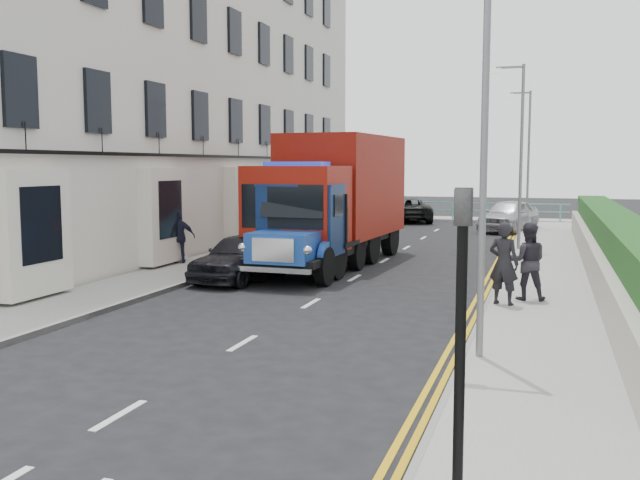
{
  "coord_description": "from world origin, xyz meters",
  "views": [
    {
      "loc": [
        5.31,
        -13.87,
        3.3
      ],
      "look_at": [
        -0.15,
        3.19,
        1.4
      ],
      "focal_mm": 40.0,
      "sensor_mm": 36.0,
      "label": 1
    }
  ],
  "objects_px": {
    "bedford_lorry": "(303,236)",
    "pedestrian_east_near": "(504,263)",
    "lamp_far": "(526,151)",
    "parked_car_front": "(242,256)",
    "lamp_near": "(477,121)",
    "red_lorry": "(335,195)",
    "lamp_mid": "(518,146)"
  },
  "relations": [
    {
      "from": "red_lorry",
      "to": "lamp_far",
      "type": "bearing_deg",
      "value": 72.75
    },
    {
      "from": "lamp_far",
      "to": "lamp_near",
      "type": "bearing_deg",
      "value": -90.0
    },
    {
      "from": "lamp_near",
      "to": "red_lorry",
      "type": "distance_m",
      "value": 12.41
    },
    {
      "from": "lamp_far",
      "to": "red_lorry",
      "type": "bearing_deg",
      "value": -110.54
    },
    {
      "from": "lamp_far",
      "to": "parked_car_front",
      "type": "distance_m",
      "value": 20.86
    },
    {
      "from": "lamp_near",
      "to": "lamp_mid",
      "type": "relative_size",
      "value": 1.0
    },
    {
      "from": "lamp_mid",
      "to": "lamp_far",
      "type": "bearing_deg",
      "value": 90.0
    },
    {
      "from": "lamp_mid",
      "to": "lamp_far",
      "type": "relative_size",
      "value": 1.0
    },
    {
      "from": "lamp_far",
      "to": "red_lorry",
      "type": "distance_m",
      "value": 16.2
    },
    {
      "from": "lamp_far",
      "to": "red_lorry",
      "type": "relative_size",
      "value": 0.84
    },
    {
      "from": "lamp_near",
      "to": "pedestrian_east_near",
      "type": "xyz_separation_m",
      "value": [
        0.22,
        4.68,
        -2.93
      ]
    },
    {
      "from": "bedford_lorry",
      "to": "pedestrian_east_near",
      "type": "bearing_deg",
      "value": -23.92
    },
    {
      "from": "lamp_far",
      "to": "pedestrian_east_near",
      "type": "distance_m",
      "value": 21.53
    },
    {
      "from": "lamp_near",
      "to": "lamp_far",
      "type": "xyz_separation_m",
      "value": [
        0.0,
        26.0,
        0.0
      ]
    },
    {
      "from": "red_lorry",
      "to": "parked_car_front",
      "type": "relative_size",
      "value": 2.07
    },
    {
      "from": "lamp_near",
      "to": "parked_car_front",
      "type": "bearing_deg",
      "value": 136.93
    },
    {
      "from": "bedford_lorry",
      "to": "red_lorry",
      "type": "relative_size",
      "value": 0.7
    },
    {
      "from": "red_lorry",
      "to": "pedestrian_east_near",
      "type": "relative_size",
      "value": 4.39
    },
    {
      "from": "red_lorry",
      "to": "pedestrian_east_near",
      "type": "bearing_deg",
      "value": -43.45
    },
    {
      "from": "lamp_far",
      "to": "pedestrian_east_near",
      "type": "height_order",
      "value": "lamp_far"
    },
    {
      "from": "parked_car_front",
      "to": "pedestrian_east_near",
      "type": "bearing_deg",
      "value": -9.67
    },
    {
      "from": "lamp_near",
      "to": "bedford_lorry",
      "type": "distance_m",
      "value": 9.68
    },
    {
      "from": "red_lorry",
      "to": "parked_car_front",
      "type": "bearing_deg",
      "value": -106.38
    },
    {
      "from": "bedford_lorry",
      "to": "parked_car_front",
      "type": "distance_m",
      "value": 1.85
    },
    {
      "from": "lamp_mid",
      "to": "pedestrian_east_near",
      "type": "distance_m",
      "value": 11.7
    },
    {
      "from": "lamp_near",
      "to": "bedford_lorry",
      "type": "height_order",
      "value": "lamp_near"
    },
    {
      "from": "lamp_near",
      "to": "pedestrian_east_near",
      "type": "relative_size",
      "value": 3.7
    },
    {
      "from": "parked_car_front",
      "to": "bedford_lorry",
      "type": "bearing_deg",
      "value": 30.48
    },
    {
      "from": "bedford_lorry",
      "to": "red_lorry",
      "type": "height_order",
      "value": "red_lorry"
    },
    {
      "from": "pedestrian_east_near",
      "to": "bedford_lorry",
      "type": "bearing_deg",
      "value": -8.23
    },
    {
      "from": "parked_car_front",
      "to": "lamp_near",
      "type": "bearing_deg",
      "value": -37.46
    },
    {
      "from": "lamp_near",
      "to": "parked_car_front",
      "type": "height_order",
      "value": "lamp_near"
    }
  ]
}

